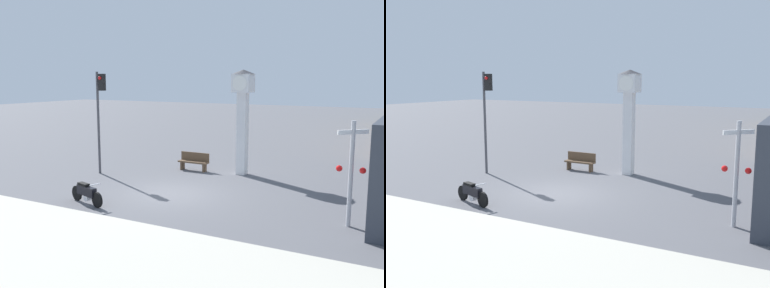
# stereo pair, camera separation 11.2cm
# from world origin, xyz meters

# --- Properties ---
(ground_plane) EXTENTS (120.00, 120.00, 0.00)m
(ground_plane) POSITION_xyz_m (0.00, 0.00, 0.00)
(ground_plane) COLOR #56565B
(sidewalk_strip) EXTENTS (36.00, 6.00, 0.10)m
(sidewalk_strip) POSITION_xyz_m (0.00, -6.69, 0.05)
(sidewalk_strip) COLOR #BCB7A8
(sidewalk_strip) RESTS_ON ground_plane
(motorcycle) EXTENTS (1.91, 0.67, 0.86)m
(motorcycle) POSITION_xyz_m (-2.06, -2.69, 0.41)
(motorcycle) COLOR black
(motorcycle) RESTS_ON ground_plane
(clock_tower) EXTENTS (1.06, 1.06, 5.09)m
(clock_tower) POSITION_xyz_m (1.11, 4.83, 3.33)
(clock_tower) COLOR white
(clock_tower) RESTS_ON ground_plane
(traffic_light) EXTENTS (0.50, 0.35, 4.99)m
(traffic_light) POSITION_xyz_m (-5.01, 1.62, 3.39)
(traffic_light) COLOR #47474C
(traffic_light) RESTS_ON ground_plane
(railroad_crossing_signal) EXTENTS (0.90, 0.82, 3.38)m
(railroad_crossing_signal) POSITION_xyz_m (6.96, -0.59, 1.85)
(railroad_crossing_signal) COLOR #B7B7BC
(railroad_crossing_signal) RESTS_ON ground_plane
(bench) EXTENTS (1.60, 0.44, 0.92)m
(bench) POSITION_xyz_m (-1.36, 4.45, 0.49)
(bench) COLOR brown
(bench) RESTS_ON ground_plane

